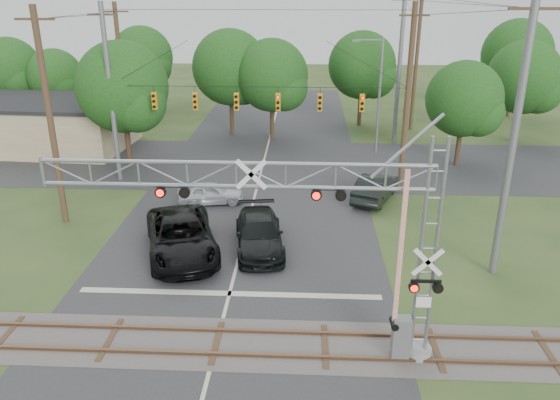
{
  "coord_description": "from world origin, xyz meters",
  "views": [
    {
      "loc": [
        3.17,
        -14.67,
        12.31
      ],
      "look_at": [
        2.07,
        7.5,
        3.6
      ],
      "focal_mm": 35.0,
      "sensor_mm": 36.0,
      "label": 1
    }
  ],
  "objects_px": {
    "sedan_silver": "(211,193)",
    "crossing_gantry": "(313,225)",
    "commercial_building": "(26,123)",
    "car_dark": "(259,234)",
    "pickup_black": "(181,236)",
    "traffic_signal_span": "(271,98)",
    "streetlight": "(377,90)"
  },
  "relations": [
    {
      "from": "commercial_building",
      "to": "crossing_gantry",
      "type": "bearing_deg",
      "value": -45.12
    },
    {
      "from": "crossing_gantry",
      "to": "commercial_building",
      "type": "xyz_separation_m",
      "value": [
        -23.04,
        26.02,
        -3.1
      ]
    },
    {
      "from": "crossing_gantry",
      "to": "car_dark",
      "type": "height_order",
      "value": "crossing_gantry"
    },
    {
      "from": "sedan_silver",
      "to": "streetlight",
      "type": "height_order",
      "value": "streetlight"
    },
    {
      "from": "car_dark",
      "to": "streetlight",
      "type": "xyz_separation_m",
      "value": [
        7.61,
        17.34,
        4.11
      ]
    },
    {
      "from": "crossing_gantry",
      "to": "traffic_signal_span",
      "type": "distance_m",
      "value": 18.55
    },
    {
      "from": "sedan_silver",
      "to": "crossing_gantry",
      "type": "bearing_deg",
      "value": -167.58
    },
    {
      "from": "pickup_black",
      "to": "traffic_signal_span",
      "type": "bearing_deg",
      "value": 53.74
    },
    {
      "from": "pickup_black",
      "to": "streetlight",
      "type": "distance_m",
      "value": 21.76
    },
    {
      "from": "sedan_silver",
      "to": "commercial_building",
      "type": "height_order",
      "value": "commercial_building"
    },
    {
      "from": "traffic_signal_span",
      "to": "pickup_black",
      "type": "bearing_deg",
      "value": -109.0
    },
    {
      "from": "crossing_gantry",
      "to": "car_dark",
      "type": "bearing_deg",
      "value": 106.9
    },
    {
      "from": "streetlight",
      "to": "pickup_black",
      "type": "bearing_deg",
      "value": -122.03
    },
    {
      "from": "sedan_silver",
      "to": "car_dark",
      "type": "bearing_deg",
      "value": -160.25
    },
    {
      "from": "car_dark",
      "to": "commercial_building",
      "type": "xyz_separation_m",
      "value": [
        -20.51,
        17.71,
        1.14
      ]
    },
    {
      "from": "sedan_silver",
      "to": "commercial_building",
      "type": "xyz_separation_m",
      "value": [
        -17.06,
        11.73,
        1.29
      ]
    },
    {
      "from": "crossing_gantry",
      "to": "streetlight",
      "type": "distance_m",
      "value": 26.15
    },
    {
      "from": "pickup_black",
      "to": "sedan_silver",
      "type": "relative_size",
      "value": 1.74
    },
    {
      "from": "pickup_black",
      "to": "sedan_silver",
      "type": "distance_m",
      "value": 6.79
    },
    {
      "from": "streetlight",
      "to": "commercial_building",
      "type": "bearing_deg",
      "value": 179.25
    },
    {
      "from": "car_dark",
      "to": "crossing_gantry",
      "type": "bearing_deg",
      "value": -81.03
    },
    {
      "from": "sedan_silver",
      "to": "streetlight",
      "type": "distance_m",
      "value": 16.43
    },
    {
      "from": "car_dark",
      "to": "commercial_building",
      "type": "distance_m",
      "value": 27.13
    },
    {
      "from": "pickup_black",
      "to": "streetlight",
      "type": "bearing_deg",
      "value": 40.71
    },
    {
      "from": "commercial_building",
      "to": "streetlight",
      "type": "relative_size",
      "value": 1.95
    },
    {
      "from": "traffic_signal_span",
      "to": "streetlight",
      "type": "xyz_separation_m",
      "value": [
        7.61,
        7.29,
        -0.77
      ]
    },
    {
      "from": "sedan_silver",
      "to": "pickup_black",
      "type": "bearing_deg",
      "value": 167.33
    },
    {
      "from": "car_dark",
      "to": "commercial_building",
      "type": "bearing_deg",
      "value": 131.27
    },
    {
      "from": "crossing_gantry",
      "to": "car_dark",
      "type": "relative_size",
      "value": 2.35
    },
    {
      "from": "commercial_building",
      "to": "car_dark",
      "type": "bearing_deg",
      "value": -37.45
    },
    {
      "from": "traffic_signal_span",
      "to": "pickup_black",
      "type": "distance_m",
      "value": 12.42
    },
    {
      "from": "pickup_black",
      "to": "sedan_silver",
      "type": "xyz_separation_m",
      "value": [
        0.28,
        6.78,
        -0.28
      ]
    }
  ]
}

